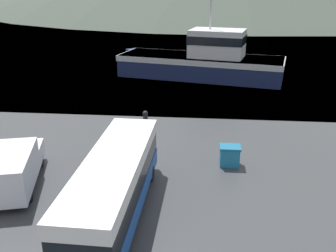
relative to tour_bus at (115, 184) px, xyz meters
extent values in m
plane|color=slate|center=(-0.16, 134.36, -1.77)|extent=(240.00, 240.00, 0.00)
cube|color=#194799|center=(0.00, -0.01, -0.85)|extent=(2.73, 10.48, 0.94)
cube|color=black|center=(0.00, -0.01, 0.16)|extent=(2.67, 10.27, 1.08)
cube|color=white|center=(0.00, -0.01, 1.03)|extent=(2.73, 10.48, 0.67)
cube|color=black|center=(0.11, 5.22, -0.03)|extent=(2.21, 0.11, 1.45)
cylinder|color=black|center=(-1.03, 3.66, -1.32)|extent=(0.32, 0.91, 0.90)
cylinder|color=black|center=(1.18, 3.61, -1.32)|extent=(0.32, 0.91, 0.90)
cube|color=silver|center=(-5.93, 1.66, -0.47)|extent=(3.16, 4.84, 1.90)
cube|color=silver|center=(-6.74, 4.74, -0.90)|extent=(2.51, 2.38, 1.05)
cube|color=black|center=(-6.50, 3.83, -0.05)|extent=(1.74, 0.51, 0.67)
cylinder|color=black|center=(-7.58, 4.25, -1.42)|extent=(0.39, 0.73, 0.70)
cylinder|color=black|center=(-5.77, 4.73, -1.42)|extent=(0.39, 0.73, 0.70)
cylinder|color=black|center=(-4.76, 0.92, -1.42)|extent=(0.39, 0.73, 0.70)
cube|color=#19234C|center=(3.68, 28.96, -0.51)|extent=(19.71, 10.03, 2.52)
cube|color=silver|center=(3.68, 28.96, 0.43)|extent=(19.91, 10.13, 0.63)
cube|color=silver|center=(5.52, 28.53, 2.29)|extent=(6.82, 5.40, 3.09)
cube|color=black|center=(5.52, 28.53, 2.76)|extent=(6.96, 5.54, 0.93)
cylinder|color=#B2B2B7|center=(4.64, 28.74, 6.52)|extent=(0.20, 0.20, 5.37)
cube|color=teal|center=(5.76, 5.97, -1.20)|extent=(1.17, 0.90, 1.15)
cube|color=#1A5F86|center=(5.76, 5.97, -0.56)|extent=(1.28, 1.00, 0.13)
cube|color=#19234C|center=(-5.61, 40.75, -1.29)|extent=(4.80, 5.47, 0.96)
cylinder|color=black|center=(-0.54, 13.05, -1.46)|extent=(0.38, 0.38, 0.63)
sphere|color=black|center=(-0.54, 13.05, -1.03)|extent=(0.44, 0.44, 0.44)
camera|label=1|loc=(3.90, -15.06, 8.83)|focal=40.00mm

